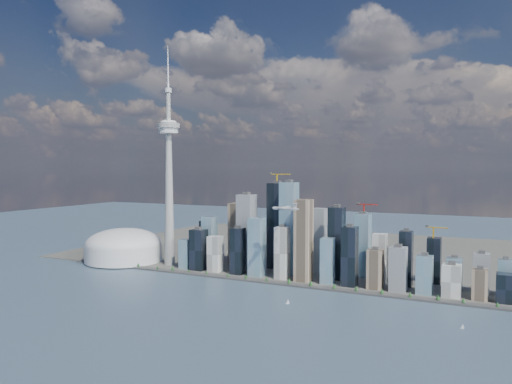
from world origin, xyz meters
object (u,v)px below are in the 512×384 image
at_px(needle_tower, 169,173).
at_px(sailboat_west, 288,302).
at_px(airplane, 285,208).
at_px(sailboat_east, 462,327).
at_px(dome_stadium, 124,247).

distance_m(needle_tower, sailboat_west, 504.33).
relative_size(needle_tower, airplane, 8.73).
relative_size(sailboat_west, sailboat_east, 1.17).
relative_size(airplane, sailboat_east, 7.37).
bearing_deg(sailboat_west, airplane, 106.23).
bearing_deg(airplane, sailboat_east, -15.39).
distance_m(sailboat_west, sailboat_east, 298.76).
xyz_separation_m(airplane, sailboat_west, (52.03, -110.18, -163.29)).
height_order(dome_stadium, airplane, airplane).
height_order(needle_tower, sailboat_east, needle_tower).
xyz_separation_m(sailboat_west, sailboat_east, (298.59, -10.09, -0.47)).
height_order(dome_stadium, sailboat_west, dome_stadium).
bearing_deg(sailboat_west, needle_tower, 145.39).
distance_m(dome_stadium, sailboat_west, 574.83).
bearing_deg(airplane, sailboat_west, -61.17).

